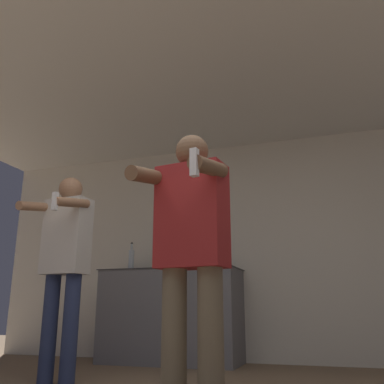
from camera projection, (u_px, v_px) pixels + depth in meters
wall_back at (264, 247)px, 4.97m from camera, size 7.00×0.06×2.55m
ceiling_slab at (228, 75)px, 3.80m from camera, size 7.00×3.78×0.05m
counter at (171, 316)px, 4.75m from camera, size 1.56×0.67×1.00m
bottle_short_whiskey at (131, 260)px, 5.12m from camera, size 0.07×0.07×0.35m
bottle_brown_liquor at (157, 261)px, 5.01m from camera, size 0.06×0.06×0.30m
bottle_tall_gin at (201, 261)px, 4.84m from camera, size 0.06×0.06×0.26m
person_woman_foreground at (191, 248)px, 2.34m from camera, size 0.49×0.52×1.55m
person_man_side at (65, 257)px, 3.53m from camera, size 0.46×0.53×1.67m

